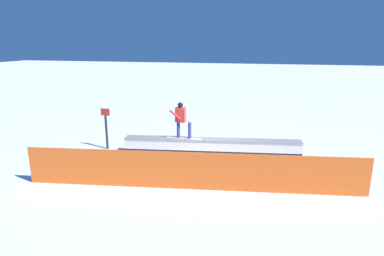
% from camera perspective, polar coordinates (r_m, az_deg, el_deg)
% --- Properties ---
extents(ground_plane, '(120.00, 120.00, 0.00)m').
position_cam_1_polar(ground_plane, '(13.59, 3.44, -4.74)').
color(ground_plane, white).
extents(grind_box, '(7.23, 1.60, 0.70)m').
position_cam_1_polar(grind_box, '(13.49, 3.46, -3.47)').
color(grind_box, white).
rests_on(grind_box, ground_plane).
extents(snowboarder, '(1.48, 0.42, 1.50)m').
position_cam_1_polar(snowboarder, '(13.28, -1.86, 1.62)').
color(snowboarder, silver).
rests_on(snowboarder, grind_box).
extents(safety_fence, '(10.66, 1.63, 1.23)m').
position_cam_1_polar(safety_fence, '(10.32, 0.03, -7.54)').
color(safety_fence, orange).
rests_on(safety_fence, ground_plane).
extents(trail_marker, '(0.40, 0.10, 1.80)m').
position_cam_1_polar(trail_marker, '(14.57, -14.79, 0.11)').
color(trail_marker, '#262628').
rests_on(trail_marker, ground_plane).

